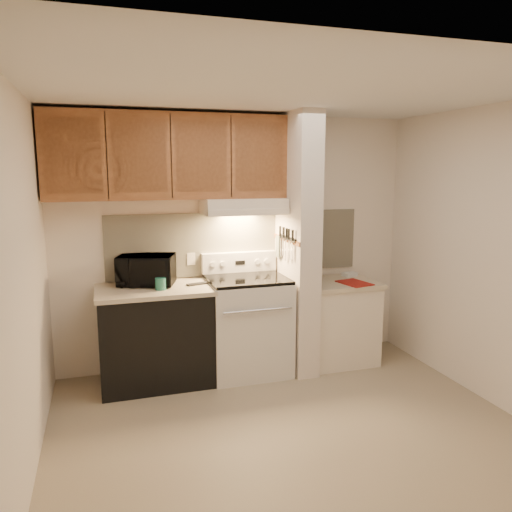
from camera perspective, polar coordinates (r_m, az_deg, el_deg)
name	(u,v)px	position (r m, az deg, el deg)	size (l,w,h in m)	color
floor	(289,428)	(4.08, 3.83, -19.02)	(3.60, 3.60, 0.00)	tan
ceiling	(294,91)	(3.61, 4.31, 18.27)	(3.60, 3.60, 0.00)	white
wall_back	(237,241)	(5.05, -2.14, 1.67)	(3.60, 0.02, 2.50)	white
wall_left	(22,286)	(3.44, -25.17, -3.17)	(0.02, 3.00, 2.50)	white
wall_right	(492,257)	(4.61, 25.39, -0.08)	(0.02, 3.00, 2.50)	white
backsplash	(238,243)	(5.04, -2.11, 1.48)	(2.60, 0.02, 0.63)	beige
range_body	(247,326)	(4.91, -1.02, -8.06)	(0.76, 0.65, 0.92)	silver
oven_window	(257,333)	(4.61, 0.10, -8.74)	(0.50, 0.01, 0.30)	black
oven_handle	(258,310)	(4.51, 0.25, -6.24)	(0.02, 0.02, 0.65)	silver
cooktop	(247,279)	(4.78, -1.03, -2.63)	(0.74, 0.64, 0.03)	black
range_backguard	(239,262)	(5.03, -1.95, -0.68)	(0.76, 0.08, 0.20)	silver
range_display	(240,263)	(4.99, -1.82, -0.77)	(0.10, 0.01, 0.04)	black
range_knob_left_outer	(213,264)	(4.92, -4.96, -0.95)	(0.05, 0.05, 0.02)	silver
range_knob_left_inner	(223,264)	(4.94, -3.82, -0.88)	(0.05, 0.05, 0.02)	silver
range_knob_right_inner	(257,262)	(5.04, 0.16, -0.66)	(0.05, 0.05, 0.02)	silver
range_knob_right_outer	(267,261)	(5.07, 1.24, -0.60)	(0.05, 0.05, 0.02)	silver
dishwasher_front	(156,338)	(4.77, -11.39, -9.12)	(1.00, 0.63, 0.87)	black
left_countertop	(154,290)	(4.64, -11.58, -3.80)	(1.04, 0.67, 0.04)	beige
spoon_rest	(197,284)	(4.69, -6.72, -3.18)	(0.20, 0.06, 0.01)	black
teal_jar	(161,284)	(4.53, -10.85, -3.14)	(0.10, 0.10, 0.11)	#246D5D
outlet	(191,259)	(4.95, -7.43, -0.34)	(0.08, 0.01, 0.12)	white
microwave	(146,270)	(4.74, -12.42, -1.57)	(0.50, 0.34, 0.28)	black
partition_pillar	(297,244)	(4.89, 4.72, 1.36)	(0.22, 0.70, 2.50)	silver
pillar_trim	(286,240)	(4.84, 3.46, 1.89)	(0.01, 0.70, 0.04)	#9B5D34
knife_strip	(287,238)	(4.78, 3.60, 2.04)	(0.02, 0.42, 0.04)	black
knife_blade_a	(292,251)	(4.65, 4.12, 0.57)	(0.01, 0.04, 0.16)	silver
knife_handle_a	(293,235)	(4.62, 4.22, 2.38)	(0.02, 0.02, 0.10)	black
knife_blade_b	(289,251)	(4.72, 3.82, 0.58)	(0.01, 0.04, 0.18)	silver
knife_handle_b	(289,234)	(4.71, 3.78, 2.53)	(0.02, 0.02, 0.10)	black
knife_blade_c	(286,250)	(4.81, 3.41, 0.64)	(0.01, 0.04, 0.20)	silver
knife_handle_c	(287,233)	(4.77, 3.52, 2.62)	(0.02, 0.02, 0.10)	black
knife_blade_d	(283,247)	(4.87, 3.11, 1.00)	(0.01, 0.04, 0.16)	silver
knife_handle_d	(284,232)	(4.84, 3.20, 2.73)	(0.02, 0.02, 0.10)	black
knife_blade_e	(281,247)	(4.94, 2.82, 1.01)	(0.01, 0.04, 0.18)	silver
knife_handle_e	(280,231)	(4.93, 2.77, 2.87)	(0.02, 0.02, 0.10)	black
oven_mitt	(278,246)	(5.00, 2.58, 1.10)	(0.03, 0.09, 0.21)	slate
right_cab_base	(337,323)	(5.26, 9.28, -7.57)	(0.70, 0.60, 0.81)	white
right_countertop	(339,283)	(5.15, 9.41, -3.05)	(0.74, 0.64, 0.04)	beige
red_folder	(355,283)	(5.06, 11.20, -3.04)	(0.24, 0.33, 0.01)	maroon
white_box	(350,274)	(5.40, 10.66, -2.07)	(0.15, 0.10, 0.04)	white
range_hood	(243,206)	(4.80, -1.48, 5.74)	(0.78, 0.44, 0.15)	white
hood_lip	(249,212)	(4.60, -0.76, 5.01)	(0.78, 0.04, 0.06)	white
upper_cabinets	(169,157)	(4.69, -9.95, 11.13)	(2.18, 0.33, 0.77)	#9B5D34
cab_door_a	(73,155)	(4.50, -20.23, 10.74)	(0.46, 0.01, 0.63)	#9B5D34
cab_gap_a	(107,156)	(4.49, -16.70, 10.93)	(0.01, 0.01, 0.73)	black
cab_door_b	(139,156)	(4.51, -13.17, 11.08)	(0.46, 0.01, 0.63)	#9B5D34
cab_gap_b	(171,156)	(4.53, -9.67, 11.18)	(0.01, 0.01, 0.73)	black
cab_door_c	(202,156)	(4.58, -6.23, 11.25)	(0.46, 0.01, 0.63)	#9B5D34
cab_gap_c	(231,157)	(4.64, -2.86, 11.28)	(0.01, 0.01, 0.73)	black
cab_door_d	(260,157)	(4.72, 0.40, 11.27)	(0.46, 0.01, 0.63)	#9B5D34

